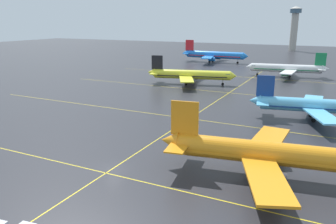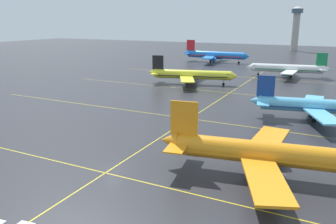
{
  "view_description": "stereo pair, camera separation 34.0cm",
  "coord_description": "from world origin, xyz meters",
  "px_view_note": "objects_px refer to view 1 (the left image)",
  "views": [
    {
      "loc": [
        29.98,
        -40.88,
        22.96
      ],
      "look_at": [
        -0.14,
        20.08,
        4.43
      ],
      "focal_mm": 36.15,
      "sensor_mm": 36.0,
      "label": 1
    },
    {
      "loc": [
        30.29,
        -40.72,
        22.96
      ],
      "look_at": [
        -0.14,
        20.08,
        4.43
      ],
      "focal_mm": 36.15,
      "sensor_mm": 36.0,
      "label": 2
    }
  ],
  "objects_px": {
    "airliner_second_row": "(319,106)",
    "airliner_far_right_stand": "(214,55)",
    "airliner_far_left_stand": "(287,68)",
    "airliner_front_gate": "(271,154)",
    "control_tower": "(295,25)",
    "airliner_third_row": "(191,75)"
  },
  "relations": [
    {
      "from": "airliner_second_row",
      "to": "airliner_far_right_stand",
      "type": "bearing_deg",
      "value": 121.26
    },
    {
      "from": "airliner_far_left_stand",
      "to": "airliner_far_right_stand",
      "type": "relative_size",
      "value": 0.86
    },
    {
      "from": "airliner_front_gate",
      "to": "airliner_second_row",
      "type": "bearing_deg",
      "value": 82.28
    },
    {
      "from": "control_tower",
      "to": "airliner_far_right_stand",
      "type": "bearing_deg",
      "value": -107.33
    },
    {
      "from": "airliner_third_row",
      "to": "airliner_far_right_stand",
      "type": "distance_m",
      "value": 69.54
    },
    {
      "from": "airliner_front_gate",
      "to": "airliner_far_left_stand",
      "type": "xyz_separation_m",
      "value": [
        -10.76,
        99.09,
        -0.19
      ]
    },
    {
      "from": "airliner_second_row",
      "to": "control_tower",
      "type": "bearing_deg",
      "value": 98.42
    },
    {
      "from": "airliner_front_gate",
      "to": "airliner_third_row",
      "type": "distance_m",
      "value": 76.99
    },
    {
      "from": "airliner_far_left_stand",
      "to": "control_tower",
      "type": "bearing_deg",
      "value": 95.75
    },
    {
      "from": "airliner_front_gate",
      "to": "airliner_far_left_stand",
      "type": "bearing_deg",
      "value": 96.2
    },
    {
      "from": "airliner_far_left_stand",
      "to": "control_tower",
      "type": "relative_size",
      "value": 1.0
    },
    {
      "from": "airliner_second_row",
      "to": "airliner_third_row",
      "type": "xyz_separation_m",
      "value": [
        -45.11,
        29.79,
        0.05
      ]
    },
    {
      "from": "airliner_far_left_stand",
      "to": "airliner_far_right_stand",
      "type": "height_order",
      "value": "airliner_far_right_stand"
    },
    {
      "from": "airliner_third_row",
      "to": "airliner_far_left_stand",
      "type": "height_order",
      "value": "airliner_third_row"
    },
    {
      "from": "airliner_second_row",
      "to": "airliner_far_left_stand",
      "type": "xyz_separation_m",
      "value": [
        -15.62,
        63.26,
        0.03
      ]
    },
    {
      "from": "control_tower",
      "to": "airliner_front_gate",
      "type": "bearing_deg",
      "value": -84.06
    },
    {
      "from": "airliner_front_gate",
      "to": "control_tower",
      "type": "distance_m",
      "value": 233.12
    },
    {
      "from": "airliner_second_row",
      "to": "airliner_third_row",
      "type": "relative_size",
      "value": 0.99
    },
    {
      "from": "airliner_front_gate",
      "to": "airliner_second_row",
      "type": "height_order",
      "value": "airliner_front_gate"
    },
    {
      "from": "airliner_front_gate",
      "to": "control_tower",
      "type": "relative_size",
      "value": 1.05
    },
    {
      "from": "airliner_far_left_stand",
      "to": "airliner_far_right_stand",
      "type": "bearing_deg",
      "value": 141.69
    },
    {
      "from": "airliner_second_row",
      "to": "airliner_third_row",
      "type": "distance_m",
      "value": 54.06
    }
  ]
}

